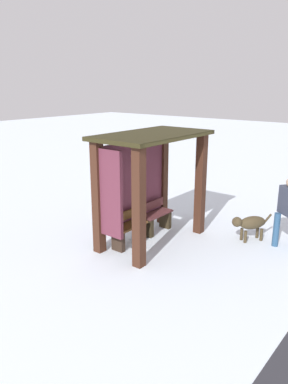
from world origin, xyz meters
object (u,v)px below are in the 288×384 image
bench_left_inside (128,231)px  person_walking (288,207)px  dog (250,223)px  bench_center_inside (156,218)px  bus_shelter (144,172)px

bench_left_inside → person_walking: person_walking is taller
person_walking → dog: size_ratio=1.83×
bench_left_inside → bench_center_inside: 1.04m
bench_left_inside → bench_center_inside: bench_center_inside is taller
bench_center_inside → person_walking: size_ratio=0.58×
bench_left_inside → bench_center_inside: (1.04, 0.00, -0.00)m
bus_shelter → bench_left_inside: size_ratio=2.90×
bench_center_inside → dog: (0.93, -2.04, 0.08)m
person_walking → bench_left_inside: bearing=127.1°
person_walking → dog: bearing=101.8°
dog → person_walking: bearing=-78.2°
bus_shelter → dog: bearing=-51.4°
bench_left_inside → person_walking: size_ratio=0.58×
bench_center_inside → person_walking: bearing=-68.8°
bus_shelter → dog: size_ratio=3.07×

